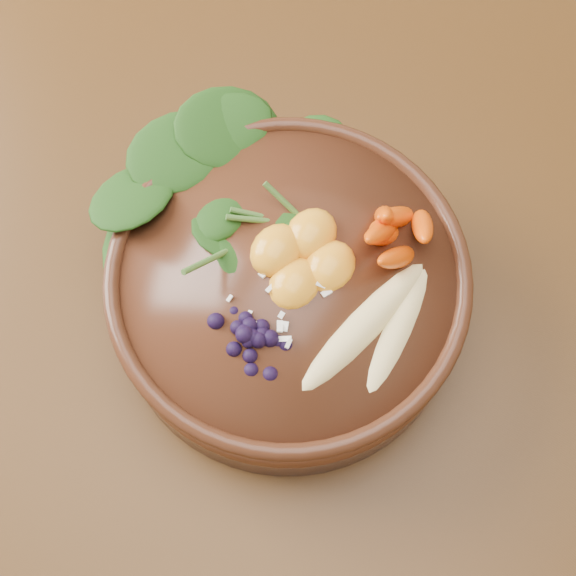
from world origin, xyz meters
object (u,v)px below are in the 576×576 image
at_px(carrot_cluster, 403,211).
at_px(banana_halves, 383,321).
at_px(dining_table, 288,190).
at_px(kale_heap, 284,177).
at_px(mandarin_cluster, 303,250).
at_px(blueberry_pile, 246,328).
at_px(stoneware_bowl, 288,293).

relative_size(carrot_cluster, banana_halves, 0.49).
distance_m(dining_table, kale_heap, 0.21).
distance_m(kale_heap, mandarin_cluster, 0.06).
relative_size(banana_halves, blueberry_pile, 1.22).
bearing_deg(banana_halves, blueberry_pile, -141.51).
xyz_separation_m(stoneware_bowl, carrot_cluster, (0.05, 0.07, 0.08)).
relative_size(dining_table, mandarin_cluster, 18.14).
distance_m(banana_halves, mandarin_cluster, 0.08).
height_order(kale_heap, blueberry_pile, kale_heap).
relative_size(carrot_cluster, mandarin_cluster, 0.87).
height_order(stoneware_bowl, blueberry_pile, blueberry_pile).
bearing_deg(kale_heap, blueberry_pile, -69.19).
bearing_deg(banana_halves, kale_heap, 156.45).
bearing_deg(mandarin_cluster, stoneware_bowl, -97.33).
bearing_deg(dining_table, kale_heap, -58.69).
xyz_separation_m(banana_halves, blueberry_pile, (-0.08, -0.06, 0.01)).
bearing_deg(dining_table, carrot_cluster, -24.23).
relative_size(kale_heap, blueberry_pile, 1.42).
height_order(kale_heap, carrot_cluster, carrot_cluster).
distance_m(banana_halves, blueberry_pile, 0.10).
xyz_separation_m(dining_table, stoneware_bowl, (0.09, -0.14, 0.13)).
bearing_deg(blueberry_pile, carrot_cluster, 69.46).
distance_m(dining_table, mandarin_cluster, 0.24).
height_order(dining_table, carrot_cluster, carrot_cluster).
xyz_separation_m(dining_table, banana_halves, (0.17, -0.14, 0.18)).
height_order(stoneware_bowl, carrot_cluster, carrot_cluster).
bearing_deg(banana_halves, mandarin_cluster, 170.25).
bearing_deg(mandarin_cluster, dining_table, 127.57).
height_order(stoneware_bowl, banana_halves, banana_halves).
bearing_deg(blueberry_pile, mandarin_cluster, 89.74).
xyz_separation_m(banana_halves, mandarin_cluster, (-0.08, 0.01, 0.00)).
bearing_deg(stoneware_bowl, blueberry_pile, -88.13).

